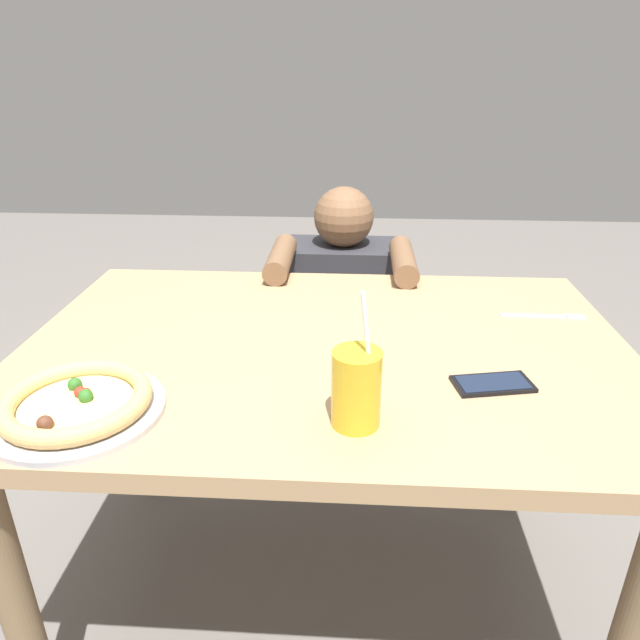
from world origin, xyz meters
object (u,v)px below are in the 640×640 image
at_px(drink_cup_colored, 356,388).
at_px(fork, 546,316).
at_px(cell_phone, 493,384).
at_px(diner_seated, 342,336).
at_px(pizza_near, 77,404).

bearing_deg(drink_cup_colored, fork, 45.73).
xyz_separation_m(cell_phone, diner_seated, (-0.31, 0.86, -0.33)).
relative_size(cell_phone, diner_seated, 0.17).
height_order(cell_phone, diner_seated, diner_seated).
distance_m(pizza_near, drink_cup_colored, 0.49).
relative_size(drink_cup_colored, cell_phone, 1.51).
relative_size(drink_cup_colored, fork, 1.21).
distance_m(drink_cup_colored, fork, 0.67).
xyz_separation_m(fork, cell_phone, (-0.20, -0.34, 0.00)).
relative_size(pizza_near, fork, 1.50).
xyz_separation_m(pizza_near, diner_seated, (0.45, 1.00, -0.35)).
height_order(pizza_near, cell_phone, pizza_near).
bearing_deg(diner_seated, pizza_near, -114.05).
bearing_deg(pizza_near, diner_seated, 65.95).
relative_size(pizza_near, drink_cup_colored, 1.24).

